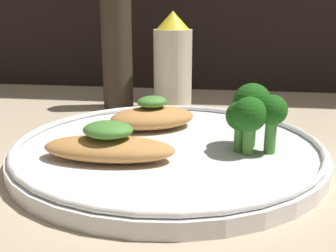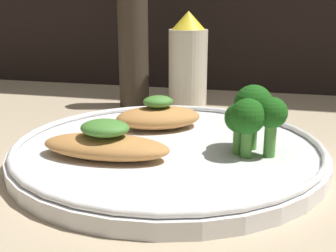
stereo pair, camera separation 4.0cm
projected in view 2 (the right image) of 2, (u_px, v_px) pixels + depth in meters
The scene contains 7 objects.
ground_plane at pixel (168, 164), 41.50cm from camera, with size 180.00×180.00×1.00cm, color tan.
plate at pixel (168, 150), 41.08cm from camera, with size 30.20×30.20×2.00cm.
grilled_meat_front at pixel (106, 144), 37.52cm from camera, with size 11.84×5.06×3.48cm.
grilled_meat_middle at pixel (158, 116), 46.68cm from camera, with size 11.05×9.45×3.61cm.
broccoli_bunch at pixel (253, 113), 37.90cm from camera, with size 5.55×5.88×6.17cm.
sauce_bottle at pixel (188, 64), 59.15cm from camera, with size 5.42×5.42×13.80cm.
pepper_grinder at pixel (133, 49), 60.51cm from camera, with size 4.32×4.32×18.50cm.
Camera 2 is at (9.49, -37.63, 14.67)cm, focal length 45.00 mm.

